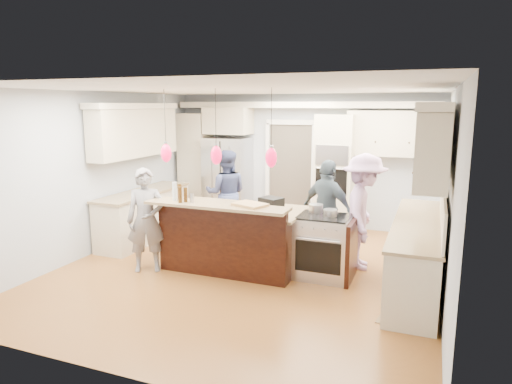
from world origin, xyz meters
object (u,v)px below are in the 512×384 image
(island_range, at_px, (325,247))
(person_far_left, at_px, (226,193))
(kitchen_island, at_px, (235,236))
(refrigerator, at_px, (228,180))
(person_bar_end, at_px, (146,220))

(island_range, xyz_separation_m, person_far_left, (-2.26, 1.45, 0.37))
(kitchen_island, height_order, person_far_left, person_far_left)
(kitchen_island, bearing_deg, person_far_left, 119.19)
(refrigerator, distance_m, kitchen_island, 2.91)
(person_bar_end, relative_size, person_far_left, 0.95)
(refrigerator, xyz_separation_m, person_far_left, (0.45, -1.04, -0.08))
(person_far_left, bearing_deg, kitchen_island, 98.75)
(person_bar_end, bearing_deg, refrigerator, 63.82)
(person_far_left, bearing_deg, island_range, 126.85)
(refrigerator, distance_m, person_far_left, 1.14)
(refrigerator, relative_size, person_bar_end, 1.15)
(person_far_left, bearing_deg, person_bar_end, 61.59)
(kitchen_island, relative_size, person_far_left, 1.27)
(refrigerator, height_order, island_range, refrigerator)
(refrigerator, xyz_separation_m, person_bar_end, (0.15, -3.21, -0.11))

